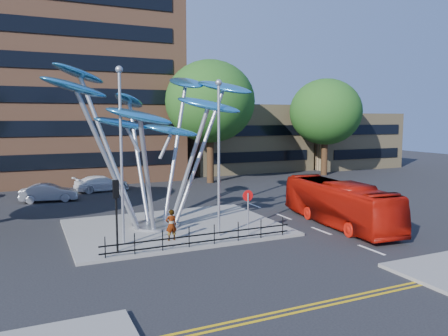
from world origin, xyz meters
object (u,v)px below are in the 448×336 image
street_lamp_left (121,141)px  red_bus (339,203)px  tree_far (326,112)px  street_lamp_right (219,144)px  pedestrian (171,225)px  parked_car_mid (49,193)px  no_entry_sign_island (248,205)px  traffic_light_island (116,200)px  parked_car_right (102,183)px  leaf_sculpture (152,111)px  tree_right (210,102)px

street_lamp_left → red_bus: 13.42m
tree_far → street_lamp_right: bearing=-138.5°
red_bus → pedestrian: red_bus is taller
pedestrian → parked_car_mid: size_ratio=0.39×
red_bus → parked_car_mid: bearing=140.9°
red_bus → pedestrian: 10.39m
street_lamp_left → no_entry_sign_island: street_lamp_left is taller
traffic_light_island → no_entry_sign_island: 7.05m
traffic_light_island → parked_car_right: (2.25, 18.72, -1.92)m
street_lamp_right → parked_car_mid: 17.45m
red_bus → parked_car_mid: 21.82m
traffic_light_island → parked_car_mid: (-2.25, 15.50, -1.92)m
leaf_sculpture → street_lamp_left: leaf_sculpture is taller
pedestrian → parked_car_mid: pedestrian is taller
leaf_sculpture → parked_car_mid: bearing=114.6°
red_bus → parked_car_mid: size_ratio=2.28×
red_bus → no_entry_sign_island: bearing=-173.0°
tree_far → red_bus: 24.39m
street_lamp_left → street_lamp_right: bearing=-5.7°
tree_far → parked_car_mid: bearing=-172.2°
red_bus → parked_car_right: red_bus is taller
leaf_sculpture → pedestrian: 6.84m
traffic_light_island → parked_car_mid: 15.78m
tree_far → leaf_sculpture: (-24.07, -15.32, -0.23)m
traffic_light_island → parked_car_right: 18.96m
parked_car_right → pedestrian: bearing=174.8°
street_lamp_right → traffic_light_island: (-5.50, -0.50, -2.48)m
pedestrian → parked_car_right: pedestrian is taller
street_lamp_left → street_lamp_right: size_ratio=1.06×
leaf_sculpture → street_lamp_left: 4.28m
parked_car_right → leaf_sculpture: bearing=175.4°
parked_car_mid → pedestrian: bearing=-153.1°
leaf_sculpture → parked_car_right: leaf_sculpture is taller
tree_right → tree_far: 14.03m
traffic_light_island → red_bus: 13.34m
red_bus → street_lamp_left: bearing=-178.2°
street_lamp_left → leaf_sculpture: bearing=52.6°
leaf_sculpture → traffic_light_island: size_ratio=3.71×
red_bus → parked_car_right: (-11.03, 18.55, -0.65)m
tree_right → red_bus: 20.45m
street_lamp_right → pedestrian: 4.88m
pedestrian → traffic_light_island: bearing=12.7°
tree_right → no_entry_sign_island: size_ratio=4.94×
street_lamp_left → pedestrian: size_ratio=5.40×
traffic_light_island → tree_far: bearing=35.8°
street_lamp_right → parked_car_mid: bearing=117.3°
tree_right → red_bus: (0.27, -19.32, -6.70)m
tree_far → traffic_light_island: 33.61m
street_lamp_left → parked_car_mid: size_ratio=2.09×
leaf_sculpture → street_lamp_left: size_ratio=1.45×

